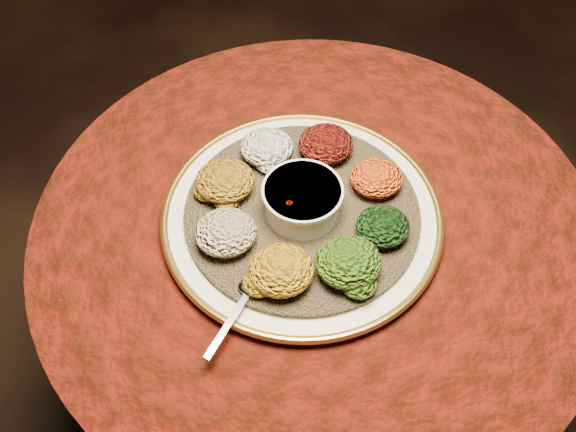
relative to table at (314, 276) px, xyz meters
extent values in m
plane|color=black|center=(0.00, 0.00, -0.55)|extent=(4.00, 4.00, 0.00)
cylinder|color=black|center=(0.00, 0.00, -0.53)|extent=(0.44, 0.44, 0.04)
cylinder|color=black|center=(0.00, 0.00, -0.21)|extent=(0.12, 0.12, 0.68)
cylinder|color=black|center=(0.00, 0.00, 0.15)|extent=(0.80, 0.80, 0.04)
cylinder|color=#440C05|center=(0.00, 0.00, 0.00)|extent=(0.93, 0.93, 0.34)
cylinder|color=#440C05|center=(0.00, 0.00, 0.17)|extent=(0.96, 0.96, 0.01)
cylinder|color=beige|center=(-0.03, 0.00, 0.19)|extent=(0.50, 0.50, 0.02)
torus|color=gold|center=(-0.03, 0.00, 0.20)|extent=(0.47, 0.47, 0.01)
cylinder|color=brown|center=(-0.03, 0.00, 0.20)|extent=(0.39, 0.39, 0.01)
cylinder|color=silver|center=(-0.03, 0.00, 0.24)|extent=(0.12, 0.12, 0.05)
cylinder|color=silver|center=(-0.03, 0.00, 0.26)|extent=(0.13, 0.13, 0.01)
cylinder|color=#511404|center=(-0.03, 0.00, 0.25)|extent=(0.10, 0.10, 0.01)
ellipsoid|color=silver|center=(-0.12, -0.13, 0.21)|extent=(0.05, 0.03, 0.01)
cube|color=silver|center=(-0.16, -0.19, 0.21)|extent=(0.08, 0.11, 0.00)
ellipsoid|color=white|center=(-0.07, 0.13, 0.23)|extent=(0.09, 0.09, 0.04)
ellipsoid|color=black|center=(0.04, 0.12, 0.23)|extent=(0.10, 0.09, 0.05)
ellipsoid|color=#CD6E11|center=(0.11, 0.04, 0.23)|extent=(0.09, 0.08, 0.04)
ellipsoid|color=black|center=(0.09, -0.06, 0.23)|extent=(0.09, 0.08, 0.04)
ellipsoid|color=#AC480B|center=(0.02, -0.12, 0.23)|extent=(0.10, 0.10, 0.05)
ellipsoid|color=#B77B10|center=(-0.08, -0.12, 0.23)|extent=(0.10, 0.09, 0.05)
ellipsoid|color=maroon|center=(-0.15, -0.04, 0.23)|extent=(0.10, 0.09, 0.05)
ellipsoid|color=#A06C13|center=(-0.15, 0.07, 0.23)|extent=(0.10, 0.09, 0.05)
camera|label=1|loc=(-0.15, -0.62, 1.05)|focal=40.00mm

